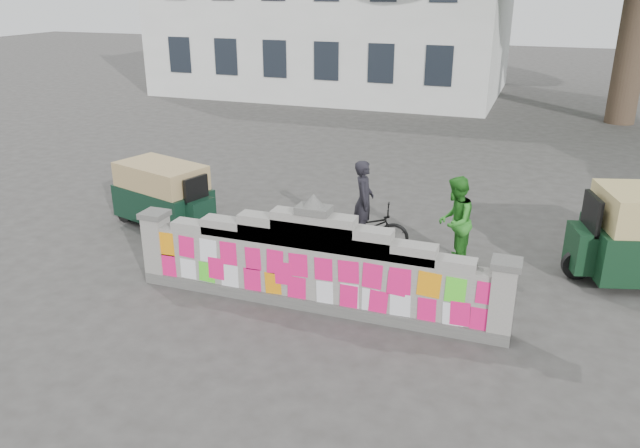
# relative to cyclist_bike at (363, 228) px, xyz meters

# --- Properties ---
(ground) EXTENTS (100.00, 100.00, 0.00)m
(ground) POSITION_rel_cyclist_bike_xyz_m (-0.10, -2.57, -0.48)
(ground) COLOR #383533
(ground) RESTS_ON ground
(parapet_wall) EXTENTS (6.48, 0.44, 2.01)m
(parapet_wall) POSITION_rel_cyclist_bike_xyz_m (-0.10, -2.58, 0.26)
(parapet_wall) COLOR #4C4C49
(parapet_wall) RESTS_ON ground
(building) EXTENTS (16.00, 10.00, 8.90)m
(building) POSITION_rel_cyclist_bike_xyz_m (-7.10, 19.41, 3.53)
(building) COLOR silver
(building) RESTS_ON ground
(cyclist_bike) EXTENTS (1.94, 1.03, 0.97)m
(cyclist_bike) POSITION_rel_cyclist_bike_xyz_m (0.00, 0.00, 0.00)
(cyclist_bike) COLOR black
(cyclist_bike) RESTS_ON ground
(cyclist_rider) EXTENTS (0.51, 0.67, 1.64)m
(cyclist_rider) POSITION_rel_cyclist_bike_xyz_m (-0.00, 0.00, 0.34)
(cyclist_rider) COLOR black
(cyclist_rider) RESTS_ON ground
(pedestrian) EXTENTS (0.72, 0.89, 1.75)m
(pedestrian) POSITION_rel_cyclist_bike_xyz_m (1.81, -0.02, 0.39)
(pedestrian) COLOR #2A8123
(pedestrian) RESTS_ON ground
(rickshaw_left) EXTENTS (2.59, 1.74, 1.39)m
(rickshaw_left) POSITION_rel_cyclist_bike_xyz_m (-4.59, -0.08, 0.24)
(rickshaw_left) COLOR black
(rickshaw_left) RESTS_ON ground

